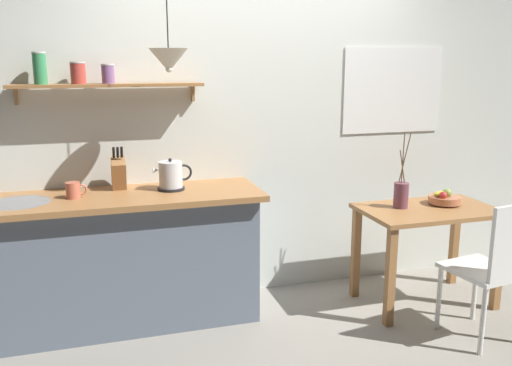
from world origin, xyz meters
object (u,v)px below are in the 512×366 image
at_px(fruit_bowl, 444,198).
at_px(coffee_mug_by_sink, 73,190).
at_px(electric_kettle, 171,176).
at_px(knife_block, 119,173).
at_px(twig_vase, 401,194).
at_px(pendant_lamp, 169,60).
at_px(dining_chair_near, 493,265).
at_px(dining_table, 427,225).

distance_m(fruit_bowl, coffee_mug_by_sink, 2.63).
relative_size(electric_kettle, knife_block, 0.89).
distance_m(fruit_bowl, knife_block, 2.36).
relative_size(knife_block, coffee_mug_by_sink, 2.26).
xyz_separation_m(fruit_bowl, knife_block, (-2.32, 0.40, 0.26)).
height_order(twig_vase, pendant_lamp, pendant_lamp).
bearing_deg(electric_kettle, twig_vase, -9.38).
bearing_deg(dining_chair_near, electric_kettle, 152.57).
xyz_separation_m(twig_vase, electric_kettle, (-1.62, 0.27, 0.18)).
height_order(dining_table, dining_chair_near, dining_chair_near).
bearing_deg(twig_vase, fruit_bowl, -2.80).
xyz_separation_m(dining_table, fruit_bowl, (0.17, 0.05, 0.18)).
height_order(coffee_mug_by_sink, pendant_lamp, pendant_lamp).
bearing_deg(fruit_bowl, pendant_lamp, 177.37).
height_order(dining_chair_near, knife_block, knife_block).
xyz_separation_m(fruit_bowl, pendant_lamp, (-1.99, 0.09, 1.00)).
height_order(dining_chair_near, pendant_lamp, pendant_lamp).
bearing_deg(electric_kettle, pendant_lamp, -94.79).
bearing_deg(electric_kettle, coffee_mug_by_sink, -175.02).
relative_size(fruit_bowl, coffee_mug_by_sink, 1.79).
bearing_deg(dining_table, knife_block, 168.08).
height_order(twig_vase, electric_kettle, twig_vase).
bearing_deg(dining_table, electric_kettle, 169.43).
bearing_deg(pendant_lamp, twig_vase, -2.59).
bearing_deg(pendant_lamp, dining_chair_near, -22.39).
xyz_separation_m(electric_kettle, pendant_lamp, (-0.02, -0.19, 0.77)).
bearing_deg(pendant_lamp, dining_table, -4.52).
bearing_deg(dining_table, fruit_bowl, 17.77).
bearing_deg(fruit_bowl, coffee_mug_by_sink, 174.97).
distance_m(dining_chair_near, coffee_mug_by_sink, 2.70).
relative_size(dining_table, knife_block, 3.28).
relative_size(dining_chair_near, pendant_lamp, 1.39).
distance_m(dining_table, knife_block, 2.24).
height_order(fruit_bowl, knife_block, knife_block).
bearing_deg(dining_table, pendant_lamp, 175.48).
distance_m(knife_block, pendant_lamp, 0.87).
xyz_separation_m(coffee_mug_by_sink, pendant_lamp, (0.62, -0.14, 0.81)).
distance_m(coffee_mug_by_sink, pendant_lamp, 1.03).
bearing_deg(coffee_mug_by_sink, dining_table, -6.60).
distance_m(twig_vase, knife_block, 2.01).
bearing_deg(knife_block, electric_kettle, -18.90).
bearing_deg(twig_vase, electric_kettle, 170.62).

